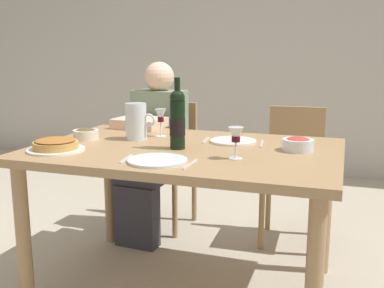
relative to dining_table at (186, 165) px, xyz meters
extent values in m
plane|color=#B2A893|center=(0.00, 0.00, -0.67)|extent=(8.00, 8.00, 0.00)
cube|color=#B2ADA3|center=(0.00, 2.59, 0.73)|extent=(8.00, 0.10, 2.80)
cube|color=#9E7A51|center=(0.00, 0.00, 0.07)|extent=(1.50, 1.00, 0.04)
cylinder|color=#9E7A51|center=(-0.67, -0.42, -0.31)|extent=(0.07, 0.07, 0.72)
cylinder|color=#9E7A51|center=(0.67, -0.42, -0.31)|extent=(0.07, 0.07, 0.72)
cylinder|color=#9E7A51|center=(-0.67, 0.42, -0.31)|extent=(0.07, 0.07, 0.72)
cylinder|color=#9E7A51|center=(0.67, 0.42, -0.31)|extent=(0.07, 0.07, 0.72)
cylinder|color=black|center=(-0.03, -0.04, 0.21)|extent=(0.07, 0.07, 0.24)
sphere|color=black|center=(-0.03, -0.04, 0.34)|extent=(0.07, 0.07, 0.07)
cylinder|color=black|center=(-0.03, -0.04, 0.40)|extent=(0.03, 0.03, 0.09)
cylinder|color=black|center=(-0.03, -0.04, 0.20)|extent=(0.08, 0.08, 0.08)
cylinder|color=silver|center=(-0.32, 0.12, 0.19)|extent=(0.11, 0.11, 0.20)
cylinder|color=silver|center=(-0.32, 0.12, 0.16)|extent=(0.10, 0.10, 0.12)
torus|color=silver|center=(-0.25, 0.12, 0.20)|extent=(0.07, 0.01, 0.07)
cylinder|color=white|center=(-0.56, -0.27, 0.10)|extent=(0.27, 0.27, 0.01)
cylinder|color=#C18E47|center=(-0.56, -0.27, 0.12)|extent=(0.21, 0.21, 0.03)
ellipsoid|color=#9E6028|center=(-0.56, -0.27, 0.14)|extent=(0.19, 0.19, 0.02)
cylinder|color=silver|center=(0.54, 0.10, 0.12)|extent=(0.15, 0.15, 0.06)
ellipsoid|color=#B2382D|center=(0.54, 0.10, 0.14)|extent=(0.12, 0.12, 0.04)
cylinder|color=silver|center=(-0.58, 0.03, 0.12)|extent=(0.14, 0.14, 0.05)
ellipsoid|color=brown|center=(-0.58, 0.03, 0.14)|extent=(0.11, 0.11, 0.04)
cylinder|color=silver|center=(-0.23, 0.23, 0.09)|extent=(0.06, 0.06, 0.00)
cylinder|color=silver|center=(-0.23, 0.23, 0.13)|extent=(0.01, 0.01, 0.08)
cone|color=silver|center=(-0.23, 0.23, 0.21)|extent=(0.06, 0.06, 0.08)
cylinder|color=#470A14|center=(-0.23, 0.23, 0.19)|extent=(0.03, 0.03, 0.03)
cylinder|color=silver|center=(0.29, -0.16, 0.09)|extent=(0.06, 0.06, 0.00)
cylinder|color=silver|center=(0.29, -0.16, 0.13)|extent=(0.01, 0.01, 0.07)
cone|color=silver|center=(0.29, -0.16, 0.20)|extent=(0.07, 0.07, 0.07)
cylinder|color=#470A14|center=(0.29, -0.16, 0.18)|extent=(0.04, 0.04, 0.02)
cylinder|color=white|center=(0.19, 0.20, 0.10)|extent=(0.24, 0.24, 0.01)
cylinder|color=silver|center=(-0.01, -0.32, 0.10)|extent=(0.26, 0.26, 0.01)
cube|color=silver|center=(0.04, 0.20, 0.09)|extent=(0.03, 0.16, 0.00)
cube|color=silver|center=(0.34, 0.20, 0.09)|extent=(0.03, 0.18, 0.00)
cube|color=silver|center=(0.14, -0.32, 0.09)|extent=(0.01, 0.18, 0.00)
cube|color=silver|center=(-0.16, -0.32, 0.09)|extent=(0.04, 0.16, 0.00)
cube|color=#9E7A51|center=(-0.45, 0.78, -0.21)|extent=(0.43, 0.43, 0.02)
cube|color=#9E7A51|center=(-0.44, 0.97, 0.00)|extent=(0.36, 0.05, 0.40)
cylinder|color=#9E7A51|center=(-0.63, 0.63, -0.44)|extent=(0.04, 0.04, 0.45)
cylinder|color=#9E7A51|center=(-0.29, 0.60, -0.44)|extent=(0.04, 0.04, 0.45)
cylinder|color=#9E7A51|center=(-0.61, 0.97, -0.44)|extent=(0.04, 0.04, 0.45)
cylinder|color=#9E7A51|center=(-0.27, 0.94, -0.44)|extent=(0.04, 0.04, 0.45)
cube|color=gray|center=(-0.45, 0.74, 0.05)|extent=(0.35, 0.22, 0.50)
sphere|color=beige|center=(-0.45, 0.74, 0.39)|extent=(0.20, 0.20, 0.20)
cube|color=#33333D|center=(-0.46, 0.56, -0.20)|extent=(0.33, 0.40, 0.14)
cube|color=#33333D|center=(-0.47, 0.41, -0.47)|extent=(0.28, 0.14, 0.40)
cube|color=beige|center=(-0.47, 0.47, 0.12)|extent=(0.30, 0.26, 0.06)
cube|color=#9E7A51|center=(0.45, 0.78, -0.21)|extent=(0.42, 0.42, 0.02)
cube|color=#9E7A51|center=(0.44, 0.97, 0.00)|extent=(0.36, 0.04, 0.40)
cylinder|color=#9E7A51|center=(0.29, 0.61, -0.44)|extent=(0.04, 0.04, 0.45)
cylinder|color=#9E7A51|center=(0.63, 0.62, -0.44)|extent=(0.04, 0.04, 0.45)
cylinder|color=#9E7A51|center=(0.27, 0.95, -0.44)|extent=(0.04, 0.04, 0.45)
cylinder|color=#9E7A51|center=(0.61, 0.96, -0.44)|extent=(0.04, 0.04, 0.45)
camera|label=1|loc=(0.74, -2.09, 0.56)|focal=42.69mm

